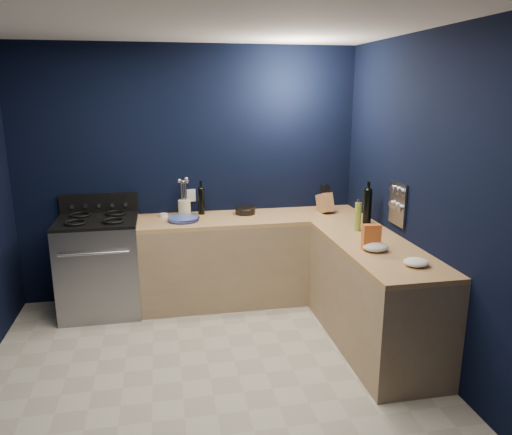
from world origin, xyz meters
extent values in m
cube|color=#B0AC9A|center=(0.00, 0.00, -0.01)|extent=(3.50, 3.50, 0.02)
cube|color=silver|center=(0.00, 0.00, 2.61)|extent=(3.50, 3.50, 0.02)
cube|color=black|center=(0.00, 1.76, 1.30)|extent=(3.50, 0.02, 2.60)
cube|color=black|center=(1.76, 0.00, 1.30)|extent=(0.02, 3.50, 2.60)
cube|color=black|center=(0.00, -1.76, 1.30)|extent=(3.50, 0.02, 2.60)
cube|color=#9B815F|center=(0.60, 1.44, 0.43)|extent=(2.30, 0.63, 0.86)
cube|color=olive|center=(0.60, 1.44, 0.88)|extent=(2.30, 0.63, 0.04)
cube|color=#9B815F|center=(1.44, 0.29, 0.43)|extent=(0.63, 1.67, 0.86)
cube|color=olive|center=(1.44, 0.29, 0.88)|extent=(0.63, 1.67, 0.04)
cube|color=gray|center=(-0.93, 1.42, 0.46)|extent=(0.76, 0.66, 0.92)
cube|color=black|center=(-0.93, 1.10, 0.45)|extent=(0.59, 0.02, 0.42)
cube|color=black|center=(-0.93, 1.42, 0.94)|extent=(0.76, 0.66, 0.03)
cube|color=black|center=(-0.93, 1.72, 1.04)|extent=(0.76, 0.06, 0.20)
cube|color=gray|center=(1.74, 0.55, 1.18)|extent=(0.02, 0.28, 0.38)
cube|color=white|center=(0.00, 1.74, 1.08)|extent=(0.09, 0.02, 0.13)
cylinder|color=#2B3491|center=(-0.11, 1.38, 0.92)|extent=(0.37, 0.37, 0.04)
cylinder|color=white|center=(-0.29, 1.59, 0.92)|extent=(0.10, 0.10, 0.03)
cylinder|color=beige|center=(-0.08, 1.61, 0.98)|extent=(0.17, 0.17, 0.16)
cylinder|color=black|center=(0.09, 1.62, 1.04)|extent=(0.09, 0.09, 0.27)
cylinder|color=black|center=(0.54, 1.55, 0.94)|extent=(0.24, 0.24, 0.08)
cube|color=olive|center=(1.38, 1.46, 1.00)|extent=(0.15, 0.25, 0.25)
cylinder|color=black|center=(1.63, 0.96, 1.06)|extent=(0.10, 0.10, 0.33)
cylinder|color=olive|center=(1.45, 0.74, 1.03)|extent=(0.08, 0.08, 0.26)
cylinder|color=olive|center=(1.45, 0.51, 0.95)|extent=(0.06, 0.06, 0.11)
cylinder|color=olive|center=(1.55, 0.60, 0.94)|extent=(0.04, 0.04, 0.08)
cube|color=red|center=(1.33, 0.18, 1.01)|extent=(0.15, 0.08, 0.21)
ellipsoid|color=white|center=(1.36, 0.14, 0.94)|extent=(0.24, 0.22, 0.07)
ellipsoid|color=white|center=(1.51, -0.24, 0.93)|extent=(0.23, 0.21, 0.06)
camera|label=1|loc=(-0.30, -3.37, 2.15)|focal=34.70mm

